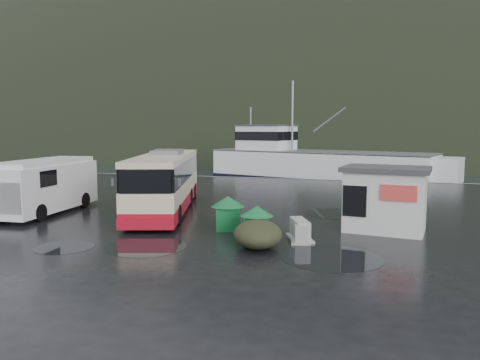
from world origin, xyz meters
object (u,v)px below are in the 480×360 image
(waste_bin_left, at_px, (257,238))
(fishing_trawler, at_px, (319,170))
(coach_bus, at_px, (166,210))
(jersey_barrier_a, at_px, (300,241))
(white_van, at_px, (46,213))
(jersey_barrier_b, at_px, (300,240))
(ticket_kiosk, at_px, (384,231))
(dome_tent, at_px, (258,247))
(waste_bin_right, at_px, (228,230))

(waste_bin_left, bearing_deg, fishing_trawler, 90.83)
(coach_bus, relative_size, jersey_barrier_a, 7.84)
(white_van, distance_m, jersey_barrier_a, 13.79)
(white_van, relative_size, fishing_trawler, 0.25)
(jersey_barrier_b, distance_m, fishing_trawler, 30.55)
(fishing_trawler, bearing_deg, jersey_barrier_b, -67.93)
(waste_bin_left, bearing_deg, ticket_kiosk, 29.45)
(white_van, height_order, dome_tent, white_van)
(dome_tent, height_order, jersey_barrier_b, dome_tent)
(waste_bin_left, bearing_deg, waste_bin_right, 141.26)
(dome_tent, relative_size, fishing_trawler, 0.09)
(white_van, relative_size, waste_bin_left, 5.05)
(jersey_barrier_a, bearing_deg, white_van, 169.23)
(coach_bus, xyz_separation_m, ticket_kiosk, (11.16, -2.18, 0.00))
(dome_tent, bearing_deg, waste_bin_right, 126.58)
(jersey_barrier_a, bearing_deg, dome_tent, -136.22)
(ticket_kiosk, bearing_deg, coach_bus, 178.29)
(jersey_barrier_b, relative_size, fishing_trawler, 0.06)
(coach_bus, height_order, jersey_barrier_a, coach_bus)
(white_van, height_order, fishing_trawler, fishing_trawler)
(dome_tent, xyz_separation_m, jersey_barrier_a, (1.40, 1.34, 0.00))
(waste_bin_left, bearing_deg, jersey_barrier_b, 9.00)
(coach_bus, relative_size, white_van, 1.70)
(waste_bin_right, distance_m, dome_tent, 3.23)
(waste_bin_left, distance_m, fishing_trawler, 30.75)
(waste_bin_left, height_order, jersey_barrier_b, waste_bin_left)
(waste_bin_left, bearing_deg, coach_bus, 140.89)
(waste_bin_right, xyz_separation_m, dome_tent, (1.92, -2.59, 0.00))
(white_van, bearing_deg, dome_tent, -21.04)
(jersey_barrier_a, bearing_deg, waste_bin_right, 159.44)
(ticket_kiosk, relative_size, jersey_barrier_b, 2.20)
(waste_bin_right, xyz_separation_m, jersey_barrier_a, (3.32, -1.25, 0.00))
(coach_bus, relative_size, fishing_trawler, 0.42)
(white_van, bearing_deg, fishing_trawler, 64.86)
(white_van, distance_m, dome_tent, 12.77)
(dome_tent, bearing_deg, coach_bus, 135.76)
(white_van, height_order, waste_bin_left, white_van)
(jersey_barrier_a, xyz_separation_m, jersey_barrier_b, (-0.05, 0.24, 0.00))
(jersey_barrier_a, bearing_deg, waste_bin_left, -179.17)
(ticket_kiosk, bearing_deg, waste_bin_right, -157.40)
(waste_bin_left, relative_size, jersey_barrier_a, 0.92)
(jersey_barrier_b, bearing_deg, jersey_barrier_a, -79.18)
(waste_bin_right, height_order, jersey_barrier_b, waste_bin_right)
(ticket_kiosk, distance_m, jersey_barrier_a, 4.30)
(coach_bus, relative_size, waste_bin_right, 7.74)
(jersey_barrier_b, bearing_deg, dome_tent, -130.51)
(dome_tent, distance_m, ticket_kiosk, 6.24)
(white_van, relative_size, jersey_barrier_a, 4.62)
(coach_bus, xyz_separation_m, waste_bin_left, (6.16, -5.00, 0.00))
(coach_bus, distance_m, fishing_trawler, 26.37)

